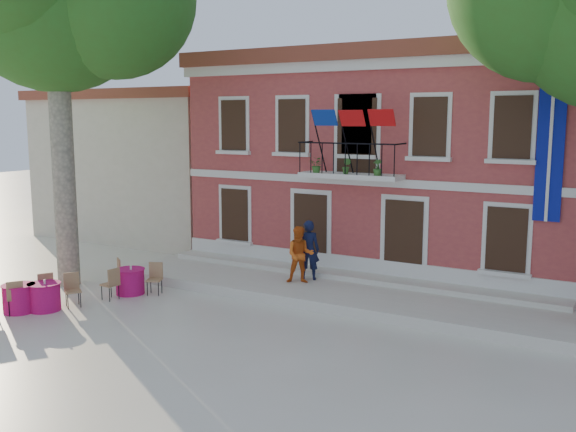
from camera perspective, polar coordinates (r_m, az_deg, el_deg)
The scene contains 9 objects.
ground at distance 16.77m, azimuth -9.06°, elevation -9.65°, with size 90.00×90.00×0.00m, color beige.
main_building at distance 23.75m, azimuth 10.07°, elevation 5.04°, with size 13.50×9.59×7.50m.
neighbor_west at distance 30.52m, azimuth -10.04°, elevation 4.78°, with size 9.40×9.40×6.40m.
terrace at distance 19.25m, azimuth 4.00°, elevation -6.67°, with size 14.00×3.40×0.30m, color silver.
pedestrian_navy at distance 19.75m, azimuth 1.83°, elevation -3.03°, with size 0.68×0.45×1.86m, color #101635.
pedestrian_orange at distance 19.36m, azimuth 1.08°, elevation -3.47°, with size 0.84×0.66×1.73m, color orange.
cafe_table_0 at distance 19.07m, azimuth -22.81°, elevation -6.66°, with size 1.28×1.89×0.95m.
cafe_table_1 at distance 18.97m, azimuth -20.83°, elevation -6.63°, with size 1.40×1.84×0.95m.
cafe_table_3 at distance 19.93m, azimuth -13.86°, elevation -5.54°, with size 1.86×1.70×0.95m.
Camera 1 is at (10.13, -12.28, 5.27)m, focal length 40.00 mm.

